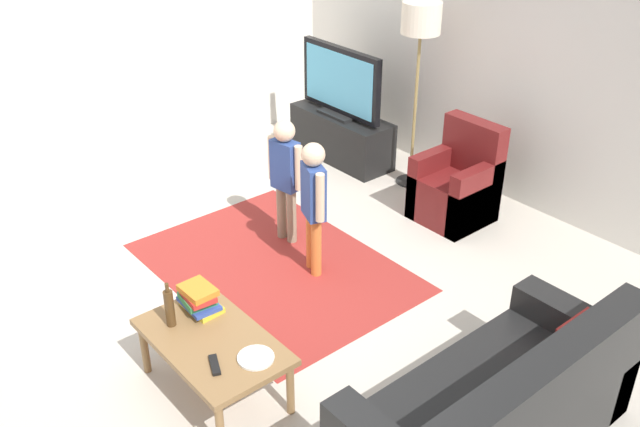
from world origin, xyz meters
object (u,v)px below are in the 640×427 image
at_px(couch, 501,417).
at_px(book_stack, 199,299).
at_px(tv, 341,82).
at_px(bottle, 170,308).
at_px(child_center, 313,197).
at_px(plate, 256,358).
at_px(floor_lamp, 421,28).
at_px(armchair, 458,188).
at_px(child_near_tv, 285,170).
at_px(coffee_table, 213,345).
at_px(tv_remote, 215,365).
at_px(tv_stand, 341,137).

xyz_separation_m(couch, book_stack, (-1.76, -0.85, 0.22)).
relative_size(tv, bottle, 3.52).
distance_m(child_center, book_stack, 1.31).
height_order(child_center, plate, child_center).
relative_size(tv, floor_lamp, 0.62).
bearing_deg(armchair, couch, -44.78).
height_order(couch, bottle, couch).
relative_size(child_near_tv, coffee_table, 1.10).
distance_m(armchair, book_stack, 2.82).
relative_size(tv, armchair, 1.22).
distance_m(armchair, tv_remote, 3.11).
relative_size(tv_stand, tv_remote, 7.06).
relative_size(book_stack, tv_remote, 1.68).
bearing_deg(bottle, coffee_table, 23.20).
bearing_deg(floor_lamp, tv_stand, -170.17).
bearing_deg(plate, tv_remote, -114.50).
xyz_separation_m(tv_stand, couch, (3.60, -2.00, 0.05)).
relative_size(armchair, child_near_tv, 0.82).
relative_size(book_stack, plate, 1.30).
relative_size(couch, child_near_tv, 1.64).
distance_m(tv_remote, plate, 0.24).
bearing_deg(armchair, floor_lamp, 165.78).
bearing_deg(book_stack, armchair, 94.31).
xyz_separation_m(couch, child_center, (-2.12, 0.40, 0.38)).
bearing_deg(book_stack, floor_lamp, 107.87).
bearing_deg(bottle, tv_remote, 0.00).
bearing_deg(plate, book_stack, -179.75).
height_order(couch, plate, couch).
relative_size(couch, tv_remote, 10.59).
bearing_deg(tv, book_stack, -56.87).
distance_m(child_center, plate, 1.61).
xyz_separation_m(child_near_tv, child_center, (0.53, -0.13, 0.01)).
bearing_deg(tv_remote, armchair, 126.76).
height_order(tv, floor_lamp, floor_lamp).
xyz_separation_m(tv, book_stack, (1.84, -2.82, -0.34)).
xyz_separation_m(couch, child_near_tv, (-2.65, 0.53, 0.37)).
bearing_deg(couch, child_center, 169.33).
relative_size(armchair, floor_lamp, 0.51).
height_order(book_stack, bottle, bottle).
bearing_deg(child_near_tv, child_center, -14.08).
bearing_deg(tv, bottle, -58.52).
bearing_deg(book_stack, tv_remote, -22.72).
xyz_separation_m(floor_lamp, child_center, (0.60, -1.75, -0.87)).
relative_size(floor_lamp, child_center, 1.60).
bearing_deg(floor_lamp, bottle, -72.96).
bearing_deg(plate, tv, 131.12).
relative_size(tv, tv_remote, 6.47).
bearing_deg(child_center, plate, -51.76).
distance_m(tv_stand, floor_lamp, 1.58).
xyz_separation_m(tv, armchair, (1.63, -0.02, -0.55)).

